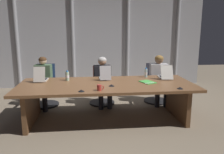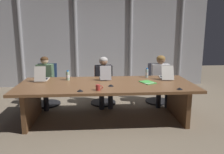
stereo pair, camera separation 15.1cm
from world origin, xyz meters
name	(u,v)px [view 1 (the left image)]	position (x,y,z in m)	size (l,w,h in m)	color
ground_plane	(107,119)	(0.00, 0.00, 0.00)	(12.90, 12.90, 0.00)	#7F705B
conference_table	(107,91)	(0.00, 0.00, 0.58)	(3.37, 1.36, 0.73)	brown
curtain_backdrop	(99,36)	(0.00, 2.82, 1.55)	(6.45, 0.17, 3.10)	#B2B2B7
laptop_left_end	(41,78)	(-1.30, 0.37, 0.79)	(0.23, 0.41, 0.31)	beige
laptop_left_mid	(105,77)	(0.00, 0.38, 0.79)	(0.24, 0.38, 0.31)	#BCBCC1
laptop_center	(165,75)	(1.29, 0.38, 0.79)	(0.30, 0.51, 0.29)	beige
office_chair_left_end	(46,90)	(-1.35, 1.05, 0.35)	(0.60, 0.60, 0.96)	navy
office_chair_left_mid	(102,90)	(-0.03, 1.05, 0.33)	(0.60, 0.60, 0.89)	#511E19
office_chair_center	(156,88)	(1.31, 1.05, 0.34)	(0.60, 0.60, 0.93)	#2D2D38
person_left_end	(43,80)	(-1.37, 0.89, 0.64)	(0.40, 0.57, 1.15)	#4C6B4C
person_left_mid	(103,78)	(-0.01, 0.89, 0.64)	(0.43, 0.57, 1.13)	black
person_center	(159,76)	(1.33, 0.90, 0.66)	(0.44, 0.56, 1.15)	silver
water_bottle_primary	(67,76)	(-0.78, 0.36, 0.82)	(0.08, 0.08, 0.20)	#ADD1B2
water_bottle_secondary	(146,73)	(0.91, 0.51, 0.82)	(0.06, 0.06, 0.21)	silver
coffee_mug_near	(99,88)	(-0.16, -0.49, 0.78)	(0.12, 0.08, 0.10)	#B2332D
conference_mic_left_side	(112,85)	(0.07, -0.21, 0.75)	(0.11, 0.11, 0.04)	black
conference_mic_middle	(180,88)	(1.25, -0.54, 0.75)	(0.11, 0.11, 0.04)	black
conference_mic_right_side	(81,91)	(-0.47, -0.53, 0.75)	(0.11, 0.11, 0.04)	black
spiral_notepad	(148,82)	(0.81, 0.01, 0.74)	(0.32, 0.37, 0.03)	#4CB74C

